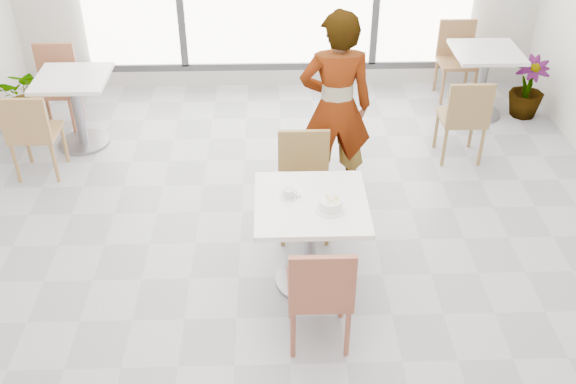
{
  "coord_description": "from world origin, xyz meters",
  "views": [
    {
      "loc": [
        -0.1,
        -3.85,
        3.41
      ],
      "look_at": [
        0.0,
        -0.3,
        1.0
      ],
      "focal_mm": 40.98,
      "sensor_mm": 36.0,
      "label": 1
    }
  ],
  "objects_px": {
    "bg_chair_right_far": "(456,54)",
    "oatmeal_bowl": "(330,204)",
    "chair_near": "(320,290)",
    "coffee_cup": "(289,193)",
    "person": "(336,108)",
    "bg_table_left": "(76,101)",
    "chair_far": "(304,177)",
    "plant_right": "(528,87)",
    "bg_table_right": "(483,73)",
    "plant_left": "(28,96)",
    "bg_chair_left_far": "(56,81)",
    "bg_chair_right_near": "(465,115)",
    "bg_chair_left_near": "(31,130)",
    "main_table": "(311,227)"
  },
  "relations": [
    {
      "from": "bg_chair_right_far",
      "to": "oatmeal_bowl",
      "type": "bearing_deg",
      "value": -117.38
    },
    {
      "from": "chair_near",
      "to": "coffee_cup",
      "type": "xyz_separation_m",
      "value": [
        -0.18,
        0.71,
        0.28
      ]
    },
    {
      "from": "person",
      "to": "bg_table_left",
      "type": "bearing_deg",
      "value": -23.07
    },
    {
      "from": "person",
      "to": "chair_far",
      "type": "bearing_deg",
      "value": 58.51
    },
    {
      "from": "oatmeal_bowl",
      "to": "bg_table_left",
      "type": "xyz_separation_m",
      "value": [
        -2.34,
        2.29,
        -0.31
      ]
    },
    {
      "from": "person",
      "to": "plant_right",
      "type": "relative_size",
      "value": 2.56
    },
    {
      "from": "bg_table_right",
      "to": "plant_left",
      "type": "xyz_separation_m",
      "value": [
        -4.9,
        -0.07,
        -0.16
      ]
    },
    {
      "from": "oatmeal_bowl",
      "to": "bg_chair_left_far",
      "type": "xyz_separation_m",
      "value": [
        -2.66,
        2.75,
        -0.29
      ]
    },
    {
      "from": "person",
      "to": "plant_right",
      "type": "distance_m",
      "value": 2.73
    },
    {
      "from": "chair_far",
      "to": "plant_right",
      "type": "distance_m",
      "value": 3.22
    },
    {
      "from": "bg_table_right",
      "to": "bg_chair_right_near",
      "type": "distance_m",
      "value": 1.09
    },
    {
      "from": "bg_chair_left_near",
      "to": "bg_chair_right_near",
      "type": "height_order",
      "value": "same"
    },
    {
      "from": "main_table",
      "to": "bg_chair_right_far",
      "type": "distance_m",
      "value": 3.74
    },
    {
      "from": "chair_near",
      "to": "plant_right",
      "type": "height_order",
      "value": "chair_near"
    },
    {
      "from": "chair_far",
      "to": "bg_chair_left_near",
      "type": "height_order",
      "value": "same"
    },
    {
      "from": "chair_far",
      "to": "bg_table_left",
      "type": "bearing_deg",
      "value": 146.18
    },
    {
      "from": "oatmeal_bowl",
      "to": "plant_right",
      "type": "distance_m",
      "value": 3.71
    },
    {
      "from": "main_table",
      "to": "person",
      "type": "relative_size",
      "value": 0.46
    },
    {
      "from": "coffee_cup",
      "to": "bg_chair_left_near",
      "type": "distance_m",
      "value": 2.78
    },
    {
      "from": "chair_far",
      "to": "bg_chair_right_far",
      "type": "distance_m",
      "value": 3.15
    },
    {
      "from": "coffee_cup",
      "to": "main_table",
      "type": "bearing_deg",
      "value": -22.09
    },
    {
      "from": "oatmeal_bowl",
      "to": "bg_chair_left_far",
      "type": "relative_size",
      "value": 0.24
    },
    {
      "from": "plant_left",
      "to": "bg_chair_right_far",
      "type": "bearing_deg",
      "value": 6.97
    },
    {
      "from": "oatmeal_bowl",
      "to": "bg_chair_left_far",
      "type": "distance_m",
      "value": 3.83
    },
    {
      "from": "bg_chair_left_near",
      "to": "plant_right",
      "type": "distance_m",
      "value": 5.13
    },
    {
      "from": "coffee_cup",
      "to": "plant_left",
      "type": "distance_m",
      "value": 3.79
    },
    {
      "from": "coffee_cup",
      "to": "bg_chair_left_far",
      "type": "relative_size",
      "value": 0.18
    },
    {
      "from": "coffee_cup",
      "to": "bg_chair_left_near",
      "type": "relative_size",
      "value": 0.18
    },
    {
      "from": "chair_near",
      "to": "bg_chair_left_far",
      "type": "distance_m",
      "value": 4.17
    },
    {
      "from": "person",
      "to": "bg_chair_right_far",
      "type": "bearing_deg",
      "value": -130.14
    },
    {
      "from": "bg_chair_left_near",
      "to": "coffee_cup",
      "type": "bearing_deg",
      "value": 146.95
    },
    {
      "from": "chair_far",
      "to": "plant_left",
      "type": "xyz_separation_m",
      "value": [
        -2.86,
        1.95,
        -0.18
      ]
    },
    {
      "from": "chair_near",
      "to": "bg_table_right",
      "type": "distance_m",
      "value": 3.93
    },
    {
      "from": "main_table",
      "to": "bg_table_left",
      "type": "distance_m",
      "value": 3.11
    },
    {
      "from": "bg_chair_left_near",
      "to": "bg_chair_left_far",
      "type": "distance_m",
      "value": 1.08
    },
    {
      "from": "bg_chair_left_far",
      "to": "bg_chair_right_near",
      "type": "xyz_separation_m",
      "value": [
        4.1,
        -0.9,
        0.0
      ]
    },
    {
      "from": "plant_left",
      "to": "bg_chair_left_far",
      "type": "bearing_deg",
      "value": -2.5
    },
    {
      "from": "person",
      "to": "bg_table_left",
      "type": "height_order",
      "value": "person"
    },
    {
      "from": "chair_far",
      "to": "bg_chair_left_near",
      "type": "relative_size",
      "value": 1.0
    },
    {
      "from": "bg_chair_left_near",
      "to": "plant_right",
      "type": "xyz_separation_m",
      "value": [
        5.0,
        1.11,
        -0.16
      ]
    },
    {
      "from": "bg_chair_left_near",
      "to": "bg_table_left",
      "type": "bearing_deg",
      "value": -112.73
    },
    {
      "from": "bg_chair_left_far",
      "to": "plant_left",
      "type": "bearing_deg",
      "value": 177.5
    },
    {
      "from": "bg_chair_right_far",
      "to": "plant_right",
      "type": "height_order",
      "value": "bg_chair_right_far"
    },
    {
      "from": "oatmeal_bowl",
      "to": "plant_left",
      "type": "xyz_separation_m",
      "value": [
        -3.0,
        2.76,
        -0.47
      ]
    },
    {
      "from": "person",
      "to": "bg_table_left",
      "type": "distance_m",
      "value": 2.7
    },
    {
      "from": "main_table",
      "to": "plant_right",
      "type": "distance_m",
      "value": 3.69
    },
    {
      "from": "bg_table_right",
      "to": "plant_left",
      "type": "distance_m",
      "value": 4.9
    },
    {
      "from": "chair_far",
      "to": "coffee_cup",
      "type": "distance_m",
      "value": 0.72
    },
    {
      "from": "bg_chair_left_near",
      "to": "bg_chair_right_far",
      "type": "bearing_deg",
      "value": -158.89
    },
    {
      "from": "person",
      "to": "bg_chair_right_near",
      "type": "height_order",
      "value": "person"
    }
  ]
}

